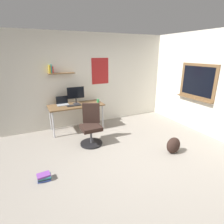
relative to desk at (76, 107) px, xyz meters
The scene contains 12 objects.
ground_plane 2.23m from the desk, 74.40° to the right, with size 5.20×5.20×0.00m, color gray.
wall_back 0.95m from the desk, 34.82° to the left, with size 5.00×0.30×2.60m.
wall_right 3.70m from the desk, 33.87° to the right, with size 0.22×5.00×2.60m.
desk is the anchor object (origin of this frame).
office_chair 0.98m from the desk, 84.54° to the right, with size 0.54×0.56×0.95m.
laptop 0.38m from the desk, 155.34° to the left, with size 0.31×0.21×0.23m.
monitor_primary 0.36m from the desk, 70.40° to the left, with size 0.46×0.17×0.46m.
keyboard 0.13m from the desk, 132.60° to the right, with size 0.37×0.13×0.02m, color black.
computer_mouse 0.24m from the desk, 20.94° to the right, with size 0.10×0.06×0.03m, color #262628.
coffee_mug 0.64m from the desk, ahead, with size 0.08×0.08×0.09m, color #338C4C.
backpack 2.66m from the desk, 54.40° to the right, with size 0.32×0.22×0.36m, color black.
book_stack_on_floor 2.23m from the desk, 120.28° to the right, with size 0.23×0.18×0.12m.
Camera 1 is at (-1.71, -2.60, 2.07)m, focal length 28.84 mm.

